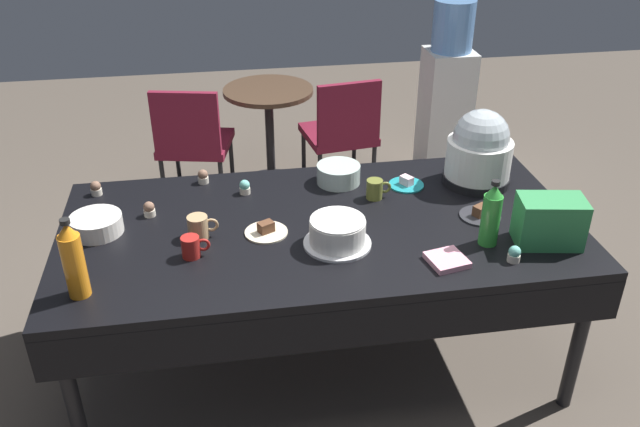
{
  "coord_description": "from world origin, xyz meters",
  "views": [
    {
      "loc": [
        -0.4,
        -2.41,
        2.21
      ],
      "look_at": [
        0.0,
        0.0,
        0.8
      ],
      "focal_mm": 37.45,
      "sensor_mm": 36.0,
      "label": 1
    }
  ],
  "objects_px": {
    "cupcake_lemon": "(149,209)",
    "soda_carton": "(550,221)",
    "ceramic_snack_bowl": "(96,224)",
    "coffee_mug_black": "(540,205)",
    "glass_salad_bowl": "(338,174)",
    "dessert_plate_cream": "(266,231)",
    "coffee_mug_olive": "(375,189)",
    "maroon_chair_left": "(193,139)",
    "maroon_chair_right": "(342,129)",
    "cupcake_cocoa": "(203,177)",
    "coffee_mug_red": "(192,247)",
    "potluck_table": "(320,236)",
    "water_cooler": "(447,94)",
    "soda_bottle_lime_soda": "(491,215)",
    "coffee_mug_tan": "(199,227)",
    "soda_bottle_orange_juice": "(73,261)",
    "cupcake_mint": "(96,188)",
    "frosted_layer_cake": "(337,233)",
    "cupcake_berry": "(514,254)",
    "dessert_plate_charcoal": "(480,214)",
    "cupcake_rose": "(245,187)",
    "slow_cooker": "(479,151)",
    "dessert_plate_teal": "(406,184)",
    "round_cafe_table": "(269,120)"
  },
  "relations": [
    {
      "from": "dessert_plate_teal",
      "to": "cupcake_lemon",
      "type": "distance_m",
      "value": 1.18
    },
    {
      "from": "dessert_plate_charcoal",
      "to": "soda_bottle_lime_soda",
      "type": "bearing_deg",
      "value": -103.52
    },
    {
      "from": "cupcake_lemon",
      "to": "maroon_chair_left",
      "type": "height_order",
      "value": "maroon_chair_left"
    },
    {
      "from": "coffee_mug_olive",
      "to": "maroon_chair_left",
      "type": "xyz_separation_m",
      "value": [
        -0.85,
        1.42,
        -0.3
      ]
    },
    {
      "from": "cupcake_mint",
      "to": "soda_bottle_lime_soda",
      "type": "bearing_deg",
      "value": -22.95
    },
    {
      "from": "dessert_plate_cream",
      "to": "cupcake_rose",
      "type": "relative_size",
      "value": 2.67
    },
    {
      "from": "cupcake_lemon",
      "to": "soda_bottle_orange_juice",
      "type": "bearing_deg",
      "value": -111.87
    },
    {
      "from": "ceramic_snack_bowl",
      "to": "coffee_mug_black",
      "type": "height_order",
      "value": "coffee_mug_black"
    },
    {
      "from": "dessert_plate_cream",
      "to": "water_cooler",
      "type": "height_order",
      "value": "water_cooler"
    },
    {
      "from": "slow_cooker",
      "to": "dessert_plate_teal",
      "type": "xyz_separation_m",
      "value": [
        -0.34,
        0.02,
        -0.15
      ]
    },
    {
      "from": "maroon_chair_left",
      "to": "cupcake_berry",
      "type": "bearing_deg",
      "value": -57.78
    },
    {
      "from": "frosted_layer_cake",
      "to": "water_cooler",
      "type": "distance_m",
      "value": 2.38
    },
    {
      "from": "dessert_plate_cream",
      "to": "maroon_chair_right",
      "type": "xyz_separation_m",
      "value": [
        0.65,
        1.64,
        -0.27
      ]
    },
    {
      "from": "coffee_mug_tan",
      "to": "maroon_chair_left",
      "type": "bearing_deg",
      "value": 92.02
    },
    {
      "from": "maroon_chair_right",
      "to": "coffee_mug_olive",
      "type": "bearing_deg",
      "value": -95.07
    },
    {
      "from": "glass_salad_bowl",
      "to": "cupcake_berry",
      "type": "distance_m",
      "value": 0.95
    },
    {
      "from": "ceramic_snack_bowl",
      "to": "dessert_plate_cream",
      "type": "xyz_separation_m",
      "value": [
        0.7,
        -0.12,
        -0.03
      ]
    },
    {
      "from": "cupcake_mint",
      "to": "coffee_mug_tan",
      "type": "height_order",
      "value": "coffee_mug_tan"
    },
    {
      "from": "coffee_mug_red",
      "to": "coffee_mug_tan",
      "type": "bearing_deg",
      "value": 78.41
    },
    {
      "from": "coffee_mug_tan",
      "to": "maroon_chair_left",
      "type": "relative_size",
      "value": 0.15
    },
    {
      "from": "ceramic_snack_bowl",
      "to": "maroon_chair_right",
      "type": "bearing_deg",
      "value": 48.64
    },
    {
      "from": "cupcake_cocoa",
      "to": "cupcake_lemon",
      "type": "bearing_deg",
      "value": -130.06
    },
    {
      "from": "frosted_layer_cake",
      "to": "cupcake_lemon",
      "type": "xyz_separation_m",
      "value": [
        -0.76,
        0.36,
        -0.02
      ]
    },
    {
      "from": "coffee_mug_red",
      "to": "water_cooler",
      "type": "distance_m",
      "value": 2.7
    },
    {
      "from": "cupcake_lemon",
      "to": "coffee_mug_tan",
      "type": "bearing_deg",
      "value": -45.06
    },
    {
      "from": "soda_bottle_lime_soda",
      "to": "coffee_mug_red",
      "type": "bearing_deg",
      "value": 175.41
    },
    {
      "from": "potluck_table",
      "to": "dessert_plate_cream",
      "type": "distance_m",
      "value": 0.25
    },
    {
      "from": "ceramic_snack_bowl",
      "to": "dessert_plate_teal",
      "type": "height_order",
      "value": "ceramic_snack_bowl"
    },
    {
      "from": "glass_salad_bowl",
      "to": "soda_bottle_lime_soda",
      "type": "relative_size",
      "value": 0.73
    },
    {
      "from": "cupcake_cocoa",
      "to": "coffee_mug_olive",
      "type": "distance_m",
      "value": 0.82
    },
    {
      "from": "cupcake_lemon",
      "to": "soda_carton",
      "type": "height_order",
      "value": "soda_carton"
    },
    {
      "from": "slow_cooker",
      "to": "coffee_mug_red",
      "type": "relative_size",
      "value": 3.21
    },
    {
      "from": "cupcake_lemon",
      "to": "soda_bottle_lime_soda",
      "type": "distance_m",
      "value": 1.44
    },
    {
      "from": "frosted_layer_cake",
      "to": "round_cafe_table",
      "type": "xyz_separation_m",
      "value": [
        -0.09,
        2.0,
        -0.31
      ]
    },
    {
      "from": "slow_cooker",
      "to": "soda_bottle_lime_soda",
      "type": "relative_size",
      "value": 1.27
    },
    {
      "from": "cupcake_rose",
      "to": "coffee_mug_tan",
      "type": "relative_size",
      "value": 0.53
    },
    {
      "from": "cupcake_cocoa",
      "to": "coffee_mug_tan",
      "type": "bearing_deg",
      "value": -92.49
    },
    {
      "from": "cupcake_lemon",
      "to": "coffee_mug_red",
      "type": "xyz_separation_m",
      "value": [
        0.18,
        -0.35,
        0.01
      ]
    },
    {
      "from": "soda_carton",
      "to": "maroon_chair_right",
      "type": "relative_size",
      "value": 0.31
    },
    {
      "from": "glass_salad_bowl",
      "to": "dessert_plate_cream",
      "type": "height_order",
      "value": "glass_salad_bowl"
    },
    {
      "from": "frosted_layer_cake",
      "to": "slow_cooker",
      "type": "height_order",
      "value": "slow_cooker"
    },
    {
      "from": "potluck_table",
      "to": "water_cooler",
      "type": "bearing_deg",
      "value": 57.15
    },
    {
      "from": "coffee_mug_tan",
      "to": "coffee_mug_olive",
      "type": "height_order",
      "value": "coffee_mug_tan"
    },
    {
      "from": "coffee_mug_tan",
      "to": "coffee_mug_olive",
      "type": "bearing_deg",
      "value": 15.03
    },
    {
      "from": "slow_cooker",
      "to": "maroon_chair_right",
      "type": "xyz_separation_m",
      "value": [
        -0.38,
        1.34,
        -0.42
      ]
    },
    {
      "from": "cupcake_cocoa",
      "to": "coffee_mug_red",
      "type": "bearing_deg",
      "value": -94.54
    },
    {
      "from": "glass_salad_bowl",
      "to": "ceramic_snack_bowl",
      "type": "bearing_deg",
      "value": -165.2
    },
    {
      "from": "soda_bottle_orange_juice",
      "to": "maroon_chair_left",
      "type": "distance_m",
      "value": 2.03
    },
    {
      "from": "dessert_plate_teal",
      "to": "coffee_mug_black",
      "type": "bearing_deg",
      "value": -35.28
    },
    {
      "from": "ceramic_snack_bowl",
      "to": "dessert_plate_charcoal",
      "type": "relative_size",
      "value": 1.2
    }
  ]
}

